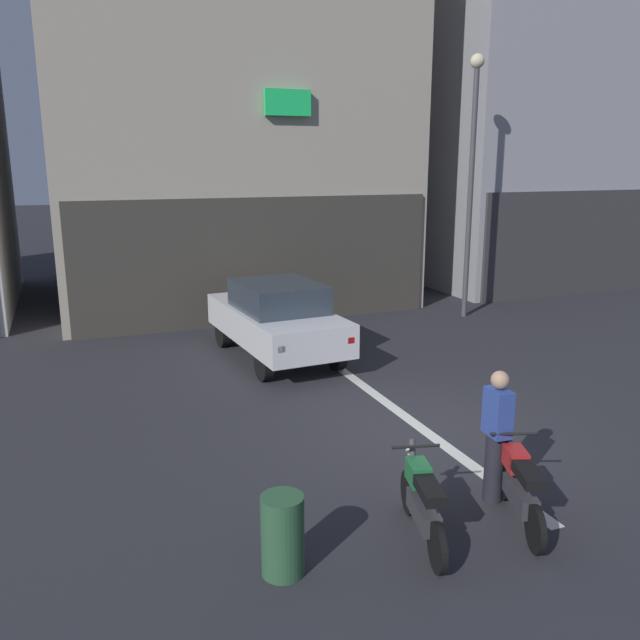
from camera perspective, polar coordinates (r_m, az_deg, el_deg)
name	(u,v)px	position (r m, az deg, el deg)	size (l,w,h in m)	color
ground_plane	(424,430)	(10.44, 9.06, -9.47)	(120.00, 120.00, 0.00)	#2B2B30
lane_centre_line	(296,336)	(15.61, -2.08, -1.44)	(0.20, 18.00, 0.01)	silver
building_mid_block	(212,86)	(21.28, -9.40, 19.49)	(9.60, 9.79, 12.60)	#B2A893
building_far_right	(516,66)	(26.14, 16.72, 20.43)	(9.11, 9.72, 14.81)	#9E9EA3
car_white_crossing_near	(277,317)	(13.74, -3.81, 0.23)	(2.05, 4.22, 1.64)	black
street_lamp	(472,162)	(17.63, 13.09, 13.29)	(0.36, 0.36, 6.65)	#47474C
motorcycle_green_row_leftmost	(422,501)	(7.51, 8.89, -15.31)	(0.60, 1.64, 0.98)	black
motorcycle_red_row_left_mid	(519,486)	(8.06, 16.96, -13.63)	(0.70, 1.59, 0.98)	black
person_by_motorcycles	(496,435)	(8.29, 15.09, -9.68)	(0.24, 0.37, 1.67)	#23232D
trash_bin	(283,535)	(6.92, -3.28, -18.19)	(0.44, 0.44, 0.85)	#2D5938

